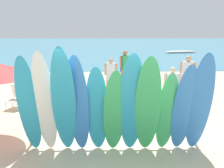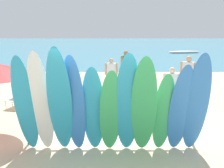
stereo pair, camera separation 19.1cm
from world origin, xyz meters
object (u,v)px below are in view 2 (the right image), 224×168
Objects in this scene: surfboard_teal_6 at (129,105)px; beachgoer_midbeach at (172,86)px; surfboard_green_7 at (145,107)px; surfboard_teal_4 at (94,110)px; beach_chair_red at (17,95)px; surfboard_blue_9 at (181,110)px; beachgoer_by_water at (127,65)px; surfboard_blue_3 at (75,105)px; surfboard_white_1 at (42,104)px; distant_boat at (185,52)px; surfboard_rack at (112,125)px; surfboard_teal_2 at (61,103)px; surfboard_blue_10 at (197,105)px; surfboard_green_8 at (164,114)px; beachgoer_near_rack at (112,73)px; surfboard_teal_0 at (26,105)px; surfboard_green_5 at (112,112)px; beachgoer_strolling at (189,74)px.

beachgoer_midbeach is (1.68, 3.13, -0.31)m from surfboard_teal_6.
surfboard_teal_6 is 1.01× the size of surfboard_green_7.
surfboard_teal_4 is 4.71m from beach_chair_red.
surfboard_blue_9 is 7.16m from beachgoer_by_water.
surfboard_teal_4 is 1.38× the size of beachgoer_midbeach.
surfboard_blue_3 reaches higher than beachgoer_by_water.
distant_boat is at bearing 69.49° from surfboard_white_1.
surfboard_white_1 is at bearing -174.73° from surfboard_teal_4.
surfboard_teal_4 is at bearing -110.17° from distant_boat.
surfboard_rack is 1.59× the size of surfboard_teal_2.
surfboard_blue_3 is at bearing 175.51° from surfboard_blue_9.
surfboard_blue_10 is at bearing 61.09° from beachgoer_by_water.
surfboard_green_8 is (1.20, -0.47, 0.48)m from surfboard_rack.
surfboard_teal_2 is 1.07× the size of surfboard_blue_10.
beach_chair_red is at bearing 137.24° from surfboard_teal_6.
surfboard_green_7 is 7.22m from beachgoer_by_water.
surfboard_rack is at bearing 157.35° from surfboard_blue_9.
surfboard_teal_2 is 1.25× the size of surfboard_teal_4.
surfboard_teal_6 is 3.57m from beachgoer_midbeach.
surfboard_teal_4 is 2.31m from surfboard_blue_10.
surfboard_white_1 is at bearing 166.18° from surfboard_teal_2.
surfboard_blue_10 reaches higher than beachgoer_midbeach.
surfboard_green_8 reaches higher than beachgoer_near_rack.
surfboard_green_7 is at bearing -25.84° from beach_chair_red.
beach_chair_red is at bearing 132.93° from surfboard_teal_4.
surfboard_rack is 4.62m from beach_chair_red.
surfboard_teal_6 is 1.61× the size of beachgoer_midbeach.
surfboard_blue_3 is 1.55m from surfboard_green_7.
surfboard_teal_0 is at bearing 178.96° from surfboard_teal_6.
distant_boat is at bearing 66.09° from surfboard_teal_2.
surfboard_teal_0 is 1.15× the size of surfboard_green_5.
surfboard_teal_6 reaches higher than surfboard_rack.
surfboard_blue_9 is (0.37, -0.05, 0.11)m from surfboard_green_8.
surfboard_green_7 reaches higher than surfboard_teal_0.
surfboard_green_7 is at bearing -87.05° from beachgoer_strolling.
beachgoer_midbeach is at bearing 62.54° from surfboard_teal_6.
surfboard_green_8 is 1.31× the size of beachgoer_near_rack.
distant_boat is at bearing 65.34° from surfboard_green_5.
surfboard_teal_2 is 1.10× the size of surfboard_blue_3.
surfboard_teal_6 is (0.38, -0.57, 0.71)m from surfboard_rack.
surfboard_blue_10 reaches higher than surfboard_rack.
surfboard_green_8 is at bearing 2.77° from surfboard_teal_0.
surfboard_teal_0 is at bearing -175.38° from surfboard_blue_3.
surfboard_blue_3 reaches higher than surfboard_blue_9.
surfboard_rack is at bearing -26.04° from beach_chair_red.
beach_chair_red is (-3.46, -2.06, -0.45)m from beachgoer_near_rack.
beachgoer_midbeach is 0.44× the size of distant_boat.
surfboard_blue_10 reaches higher than surfboard_teal_4.
distant_boat is at bearing 68.58° from surfboard_teal_0.
surfboard_teal_2 is 0.76× the size of distant_boat.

